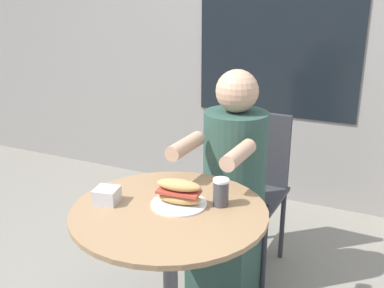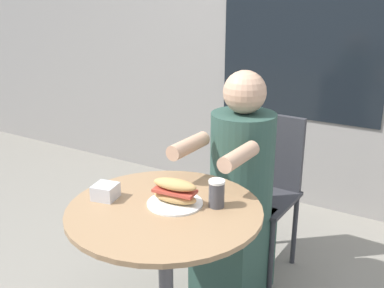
{
  "view_description": "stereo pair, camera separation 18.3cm",
  "coord_description": "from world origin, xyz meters",
  "px_view_note": "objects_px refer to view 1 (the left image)",
  "views": [
    {
      "loc": [
        0.74,
        -1.36,
        1.5
      ],
      "look_at": [
        0.0,
        0.2,
        0.91
      ],
      "focal_mm": 42.0,
      "sensor_mm": 36.0,
      "label": 1
    },
    {
      "loc": [
        0.9,
        -1.28,
        1.5
      ],
      "look_at": [
        0.0,
        0.2,
        0.91
      ],
      "focal_mm": 42.0,
      "sensor_mm": 36.0,
      "label": 2
    }
  ],
  "objects_px": {
    "diner_chair": "(253,176)",
    "seated_diner": "(231,201)",
    "drink_cup": "(221,192)",
    "sandwich_on_plate": "(179,195)",
    "cafe_table": "(170,251)"
  },
  "relations": [
    {
      "from": "drink_cup",
      "to": "seated_diner",
      "type": "bearing_deg",
      "value": 104.58
    },
    {
      "from": "cafe_table",
      "to": "diner_chair",
      "type": "xyz_separation_m",
      "value": [
        0.06,
        0.9,
        -0.0
      ]
    },
    {
      "from": "diner_chair",
      "to": "drink_cup",
      "type": "relative_size",
      "value": 7.94
    },
    {
      "from": "sandwich_on_plate",
      "to": "drink_cup",
      "type": "height_order",
      "value": "drink_cup"
    },
    {
      "from": "diner_chair",
      "to": "sandwich_on_plate",
      "type": "relative_size",
      "value": 3.95
    },
    {
      "from": "sandwich_on_plate",
      "to": "drink_cup",
      "type": "bearing_deg",
      "value": 24.25
    },
    {
      "from": "cafe_table",
      "to": "drink_cup",
      "type": "bearing_deg",
      "value": 34.5
    },
    {
      "from": "cafe_table",
      "to": "seated_diner",
      "type": "relative_size",
      "value": 0.65
    },
    {
      "from": "seated_diner",
      "to": "drink_cup",
      "type": "bearing_deg",
      "value": 106.51
    },
    {
      "from": "diner_chair",
      "to": "drink_cup",
      "type": "height_order",
      "value": "diner_chair"
    },
    {
      "from": "diner_chair",
      "to": "seated_diner",
      "type": "height_order",
      "value": "seated_diner"
    },
    {
      "from": "diner_chair",
      "to": "sandwich_on_plate",
      "type": "height_order",
      "value": "diner_chair"
    },
    {
      "from": "diner_chair",
      "to": "seated_diner",
      "type": "bearing_deg",
      "value": 91.23
    },
    {
      "from": "cafe_table",
      "to": "diner_chair",
      "type": "height_order",
      "value": "diner_chair"
    },
    {
      "from": "sandwich_on_plate",
      "to": "drink_cup",
      "type": "relative_size",
      "value": 2.01
    }
  ]
}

